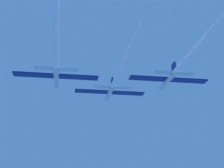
% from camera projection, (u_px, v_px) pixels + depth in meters
% --- Properties ---
extents(jet_lead, '(17.12, 43.22, 2.84)m').
position_uv_depth(jet_lead, '(116.00, 78.00, 71.30)').
color(jet_lead, silver).
extents(jet_left_wing, '(17.12, 48.88, 2.84)m').
position_uv_depth(jet_left_wing, '(56.00, 49.00, 55.03)').
color(jet_left_wing, silver).
extents(jet_right_wing, '(17.12, 46.20, 2.84)m').
position_uv_depth(jet_right_wing, '(188.00, 58.00, 59.95)').
color(jet_right_wing, silver).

